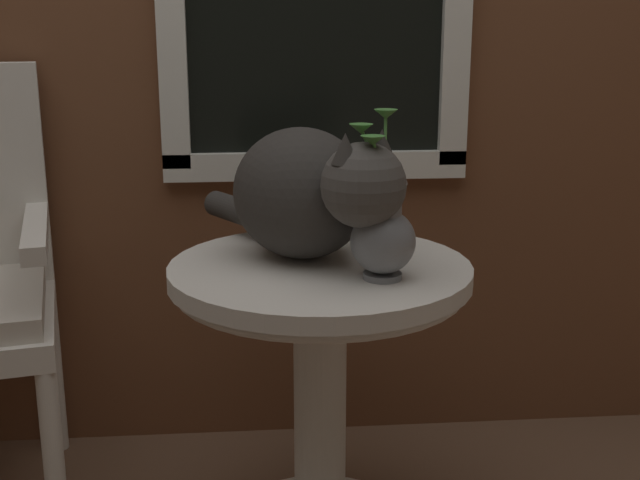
# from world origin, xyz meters

# --- Properties ---
(wicker_side_table) EXTENTS (0.61, 0.61, 0.64)m
(wicker_side_table) POSITION_xyz_m (0.28, 0.13, 0.44)
(wicker_side_table) COLOR silver
(wicker_side_table) RESTS_ON ground_plane
(cat) EXTENTS (0.40, 0.54, 0.28)m
(cat) POSITION_xyz_m (0.26, 0.17, 0.78)
(cat) COLOR #33302D
(cat) RESTS_ON wicker_side_table
(pewter_vase_with_ivy) EXTENTS (0.13, 0.12, 0.31)m
(pewter_vase_with_ivy) POSITION_xyz_m (0.39, 0.03, 0.74)
(pewter_vase_with_ivy) COLOR slate
(pewter_vase_with_ivy) RESTS_ON wicker_side_table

